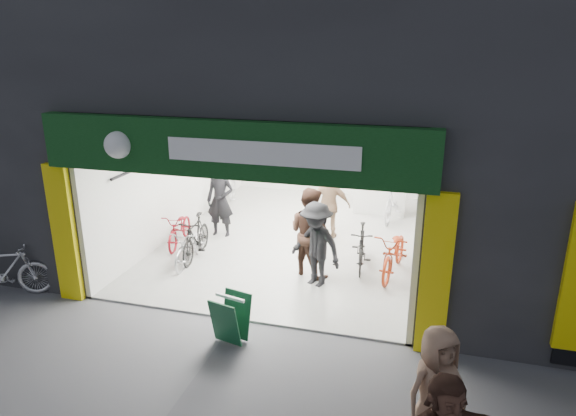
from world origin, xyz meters
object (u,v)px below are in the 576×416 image
at_px(pedestrian_near, 435,390).
at_px(sandwich_board, 231,318).
at_px(bike_right_front, 361,247).
at_px(bike_left_front, 190,245).
at_px(parked_bike, 5,271).

bearing_deg(pedestrian_near, sandwich_board, 115.13).
bearing_deg(bike_right_front, bike_left_front, -173.73).
height_order(bike_right_front, pedestrian_near, pedestrian_near).
bearing_deg(parked_bike, pedestrian_near, -127.49).
bearing_deg(bike_left_front, bike_right_front, 8.17).
bearing_deg(pedestrian_near, parked_bike, 127.38).
xyz_separation_m(bike_left_front, bike_right_front, (3.60, 0.77, 0.05)).
distance_m(bike_left_front, parked_bike, 3.55).
height_order(bike_left_front, sandwich_board, bike_left_front).
distance_m(parked_bike, pedestrian_near, 8.01).
height_order(bike_left_front, bike_right_front, bike_right_front).
bearing_deg(pedestrian_near, bike_left_front, 101.60).
xyz_separation_m(bike_right_front, pedestrian_near, (1.50, -4.86, 0.34)).
height_order(parked_bike, sandwich_board, parked_bike).
bearing_deg(sandwich_board, bike_right_front, 77.66).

